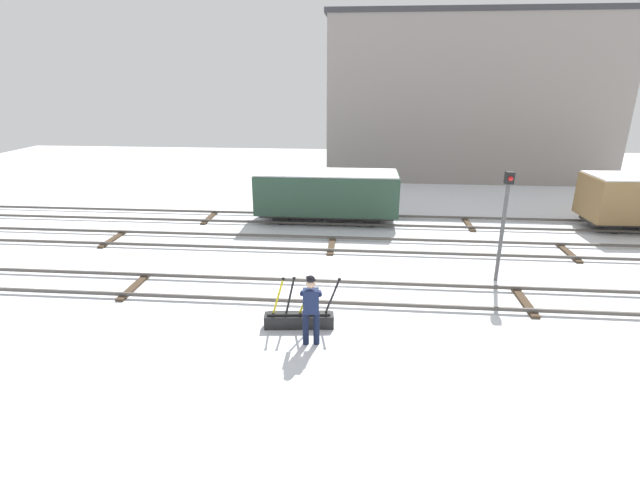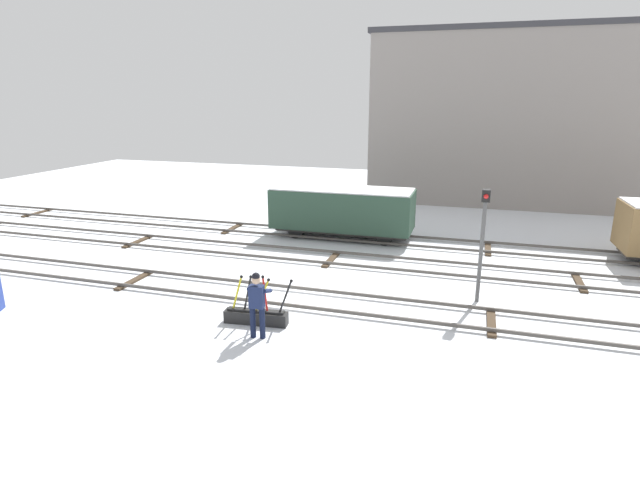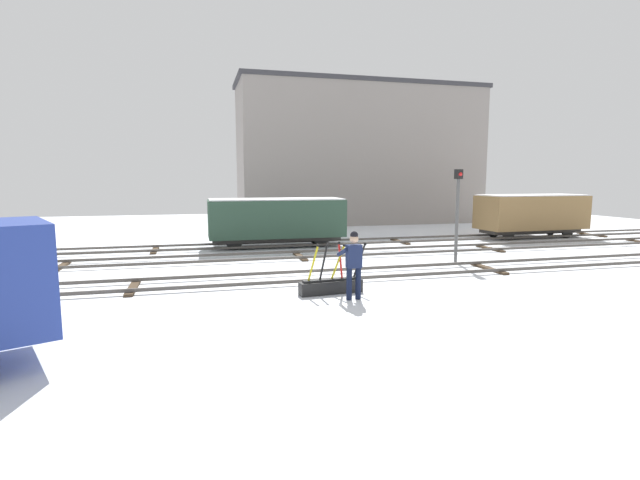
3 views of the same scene
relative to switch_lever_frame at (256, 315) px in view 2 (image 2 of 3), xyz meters
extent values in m
plane|color=silver|center=(0.45, 1.93, -0.25)|extent=(60.00, 60.00, 0.00)
cube|color=#4C4742|center=(0.45, 1.21, -0.12)|extent=(44.00, 0.07, 0.10)
cube|color=#4C4742|center=(0.45, 2.65, -0.12)|extent=(44.00, 0.07, 0.10)
cube|color=#423323|center=(-5.42, 1.93, -0.21)|extent=(0.24, 1.94, 0.08)
cube|color=#423323|center=(6.32, 1.93, -0.21)|extent=(0.24, 1.94, 0.08)
cube|color=#4C4742|center=(0.45, 5.43, -0.12)|extent=(44.00, 0.07, 0.10)
cube|color=#4C4742|center=(0.45, 6.87, -0.12)|extent=(44.00, 0.07, 0.10)
cube|color=#423323|center=(-8.35, 6.15, -0.21)|extent=(0.24, 1.94, 0.08)
cube|color=#423323|center=(0.45, 6.15, -0.21)|extent=(0.24, 1.94, 0.08)
cube|color=#423323|center=(9.25, 6.15, -0.21)|extent=(0.24, 1.94, 0.08)
cube|color=#4C4742|center=(0.45, 8.72, -0.12)|extent=(44.00, 0.07, 0.10)
cube|color=#4C4742|center=(0.45, 10.16, -0.12)|extent=(44.00, 0.07, 0.10)
cube|color=#423323|center=(-17.15, 9.44, -0.21)|extent=(0.24, 1.94, 0.08)
cube|color=#423323|center=(-5.42, 9.44, -0.21)|extent=(0.24, 1.94, 0.08)
cube|color=#423323|center=(6.32, 9.44, -0.21)|extent=(0.24, 1.94, 0.08)
cube|color=black|center=(-0.01, 0.00, -0.07)|extent=(1.83, 0.54, 0.36)
cube|color=black|center=(-0.01, 0.00, 0.14)|extent=(1.63, 0.36, 0.06)
cylinder|color=yellow|center=(-0.54, -0.05, 0.61)|extent=(0.35, 0.09, 1.02)
sphere|color=black|center=(-0.39, -0.04, 1.12)|extent=(0.09, 0.09, 0.09)
cylinder|color=black|center=(-0.23, -0.02, 0.62)|extent=(0.29, 0.08, 1.04)
sphere|color=black|center=(-0.12, -0.01, 1.13)|extent=(0.09, 0.09, 0.09)
cylinder|color=yellow|center=(0.19, 0.02, 0.59)|extent=(0.45, 0.10, 0.99)
sphere|color=black|center=(0.38, 0.04, 1.08)|extent=(0.09, 0.09, 0.09)
cylinder|color=red|center=(0.27, 0.03, 0.63)|extent=(0.16, 0.07, 1.05)
sphere|color=black|center=(0.22, 0.02, 1.15)|extent=(0.09, 0.09, 0.09)
cylinder|color=black|center=(0.84, 0.08, 0.60)|extent=(0.42, 0.10, 1.01)
sphere|color=black|center=(1.02, 0.10, 1.09)|extent=(0.09, 0.09, 0.09)
cylinder|color=#111831|center=(0.26, -0.80, 0.18)|extent=(0.15, 0.15, 0.86)
cylinder|color=#111831|center=(0.52, -0.77, 0.18)|extent=(0.15, 0.15, 0.86)
cube|color=#192347|center=(0.39, -0.79, 0.91)|extent=(0.40, 0.28, 0.61)
sphere|color=tan|center=(0.39, -0.79, 1.37)|extent=(0.23, 0.23, 0.23)
sphere|color=black|center=(0.39, -0.79, 1.46)|extent=(0.21, 0.21, 0.21)
cylinder|color=#192347|center=(0.15, -0.55, 0.99)|extent=(0.17, 0.58, 0.31)
cylinder|color=#192347|center=(0.57, -0.50, 0.98)|extent=(0.17, 0.58, 0.29)
cylinder|color=#4C4C4C|center=(5.91, 3.48, 1.33)|extent=(0.12, 0.12, 3.16)
cube|color=black|center=(5.91, 3.48, 3.09)|extent=(0.24, 0.24, 0.36)
sphere|color=red|center=(5.91, 3.35, 3.09)|extent=(0.14, 0.14, 0.14)
cube|color=gray|center=(8.07, 20.62, 4.54)|extent=(17.38, 5.48, 9.59)
cube|color=#38383D|center=(8.07, 20.62, 9.49)|extent=(17.72, 5.59, 0.30)
cube|color=#2D2B28|center=(0.03, 9.44, 0.15)|extent=(5.91, 1.34, 0.20)
cube|color=#284233|center=(0.03, 9.44, 1.10)|extent=(6.23, 2.22, 1.71)
cube|color=white|center=(0.03, 9.44, 1.99)|extent=(6.10, 2.14, 0.06)
cylinder|color=black|center=(-1.99, 8.83, 0.10)|extent=(0.70, 0.10, 0.70)
cylinder|color=black|center=(-1.99, 10.04, 0.10)|extent=(0.70, 0.10, 0.70)
cylinder|color=black|center=(2.05, 8.83, 0.10)|extent=(0.70, 0.10, 0.70)
cylinder|color=black|center=(2.05, 10.05, 0.10)|extent=(0.70, 0.10, 0.70)
ellipsoid|color=#333338|center=(0.34, 21.38, 9.69)|extent=(0.25, 0.27, 0.11)
sphere|color=#333338|center=(0.40, 21.46, 9.73)|extent=(0.07, 0.07, 0.07)
camera|label=1|loc=(1.46, -10.61, 5.90)|focal=26.03mm
camera|label=2|loc=(5.54, -12.07, 5.88)|focal=28.63mm
camera|label=3|loc=(-3.54, -12.32, 2.90)|focal=26.47mm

